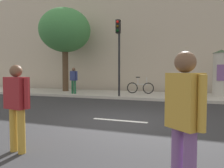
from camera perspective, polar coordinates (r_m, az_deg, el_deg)
ground_plane at (r=6.94m, az=2.04°, el=-9.67°), size 80.00×80.00×0.00m
sidewalk_curb at (r=13.68m, az=11.07°, el=-3.06°), size 36.00×4.00×0.15m
lane_markings at (r=6.94m, az=2.04°, el=-9.63°), size 25.80×0.16×0.01m
building_backdrop at (r=18.75m, az=13.60°, el=11.13°), size 36.00×5.00×8.34m
traffic_light at (r=12.39m, az=1.75°, el=10.20°), size 0.24×0.45×4.33m
poster_column at (r=13.83m, az=26.91°, el=2.68°), size 0.94×0.94×2.68m
street_tree at (r=16.49m, az=-12.39°, el=13.64°), size 3.73×3.73×6.04m
pedestrian_in_light_jacket at (r=2.60m, az=18.62°, el=-8.11°), size 0.44×0.43×1.77m
pedestrian_in_dark_shirt at (r=4.47m, az=-23.97°, el=-4.16°), size 0.64×0.31×1.68m
pedestrian_tallest at (r=14.09m, az=-10.14°, el=1.53°), size 0.63×0.37×1.70m
bicycle_leaning at (r=14.13m, az=7.50°, el=-0.94°), size 1.77×0.15×1.09m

